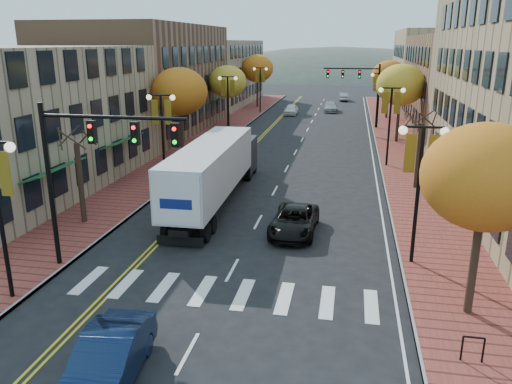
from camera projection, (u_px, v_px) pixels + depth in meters
The scene contains 30 objects.
ground at pixel (206, 319), 17.35m from camera, with size 200.00×200.00×0.00m, color black.
sidewalk_left at pixel (210, 138), 49.51m from camera, with size 4.00×85.00×0.15m, color brown.
sidewalk_right at pixel (397, 145), 46.30m from camera, with size 4.00×85.00×0.15m, color brown.
building_left_near at pixel (1, 121), 31.32m from camera, with size 12.00×22.00×9.00m, color #9E8966.
building_left_mid at pixel (145, 79), 52.67m from camera, with size 12.00×24.00×11.00m, color brown.
building_left_far at pixel (210, 73), 76.40m from camera, with size 12.00×26.00×9.50m, color #9E8966.
building_right_mid at pixel (488, 85), 52.12m from camera, with size 15.00×24.00×10.00m, color brown.
building_right_far at pixel (450, 69), 72.68m from camera, with size 15.00×20.00×11.00m, color #9E8966.
tree_left_a at pixel (81, 183), 25.84m from camera, with size 0.28×0.28×4.20m.
tree_left_b at pixel (180, 92), 39.97m from camera, with size 4.48×4.48×7.21m.
tree_left_c at pixel (228, 82), 55.13m from camera, with size 4.16×4.16×6.69m.
tree_left_d at pixel (257, 68), 71.91m from camera, with size 4.61×4.61×7.42m.
tree_right_a at pixel (486, 177), 16.17m from camera, with size 4.16×4.16×6.69m.
tree_right_b at pixel (418, 156), 32.03m from camera, with size 0.28×0.28×4.20m.
tree_right_c at pixel (401, 85), 46.16m from camera, with size 4.48×4.48×7.21m.
tree_right_d at pixel (389, 76), 61.26m from camera, with size 4.35×4.35×7.00m.
lamp_left_b at pixel (162, 121), 32.50m from camera, with size 1.96×0.36×6.05m.
lamp_left_c at pixel (228, 94), 49.44m from camera, with size 1.96×0.36×6.05m.
lamp_left_d at pixel (260, 81), 66.37m from camera, with size 1.96×0.36×6.05m.
lamp_right_a at pixel (420, 168), 20.42m from camera, with size 1.96×0.36×6.05m.
lamp_right_b at pixel (390, 111), 37.36m from camera, with size 1.96×0.36×6.05m.
lamp_right_c at pixel (379, 90), 54.29m from camera, with size 1.96×0.36×6.05m.
traffic_mast_near at pixel (90, 156), 19.73m from camera, with size 6.10×0.35×7.00m.
traffic_mast_far at pixel (361, 83), 54.47m from camera, with size 6.10×0.34×7.00m.
semi_truck at pixel (216, 167), 29.44m from camera, with size 2.70×15.16×3.78m.
navy_sedan at pixel (108, 360), 13.92m from camera, with size 1.58×4.52×1.49m, color #0E1B38.
black_suv at pixel (294, 221), 25.05m from camera, with size 2.16×4.69×1.30m, color black.
car_far_white at pixel (291, 110), 66.04m from camera, with size 1.62×4.02×1.37m, color white.
car_far_silver at pixel (331, 107), 69.01m from camera, with size 1.84×4.52×1.31m, color #A3A3AA.
car_far_oncoming at pixel (344, 97), 81.85m from camera, with size 1.35×3.87×1.28m, color #AEAEB6.
Camera 1 is at (4.58, -14.74, 9.26)m, focal length 35.00 mm.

